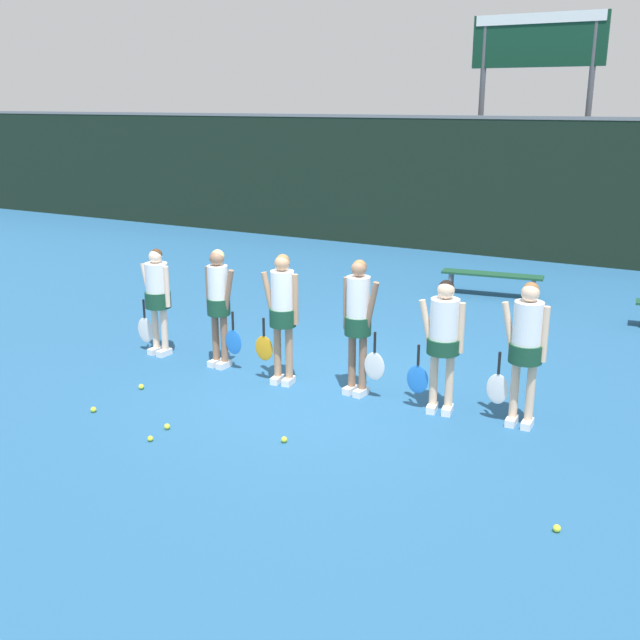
{
  "coord_description": "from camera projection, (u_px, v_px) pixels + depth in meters",
  "views": [
    {
      "loc": [
        4.55,
        -8.16,
        3.68
      ],
      "look_at": [
        0.07,
        0.03,
        0.93
      ],
      "focal_mm": 42.0,
      "sensor_mm": 36.0,
      "label": 1
    }
  ],
  "objects": [
    {
      "name": "player_2",
      "position": [
        282.0,
        309.0,
        9.85
      ],
      "size": [
        0.63,
        0.35,
        1.77
      ],
      "rotation": [
        0.0,
        0.0,
        0.13
      ],
      "color": "tan",
      "rests_on": "ground_plane"
    },
    {
      "name": "player_4",
      "position": [
        443.0,
        335.0,
        8.93
      ],
      "size": [
        0.66,
        0.4,
        1.66
      ],
      "rotation": [
        0.0,
        0.0,
        0.16
      ],
      "color": "beige",
      "rests_on": "ground_plane"
    },
    {
      "name": "player_3",
      "position": [
        358.0,
        317.0,
        9.47
      ],
      "size": [
        0.62,
        0.34,
        1.78
      ],
      "rotation": [
        0.0,
        0.0,
        -0.11
      ],
      "color": "#8C664C",
      "rests_on": "ground_plane"
    },
    {
      "name": "player_1",
      "position": [
        219.0,
        299.0,
        10.5
      ],
      "size": [
        0.6,
        0.33,
        1.7
      ],
      "rotation": [
        0.0,
        0.0,
        -0.06
      ],
      "color": "#8C664C",
      "rests_on": "ground_plane"
    },
    {
      "name": "tennis_ball_5",
      "position": [
        284.0,
        440.0,
        8.36
      ],
      "size": [
        0.07,
        0.07,
        0.07
      ],
      "primitive_type": "sphere",
      "color": "#CCE033",
      "rests_on": "ground_plane"
    },
    {
      "name": "tennis_ball_0",
      "position": [
        167.0,
        427.0,
        8.69
      ],
      "size": [
        0.07,
        0.07,
        0.07
      ],
      "primitive_type": "sphere",
      "color": "#CCE033",
      "rests_on": "ground_plane"
    },
    {
      "name": "tennis_ball_4",
      "position": [
        150.0,
        439.0,
        8.39
      ],
      "size": [
        0.06,
        0.06,
        0.06
      ],
      "primitive_type": "sphere",
      "color": "#CCE033",
      "rests_on": "ground_plane"
    },
    {
      "name": "scoreboard",
      "position": [
        536.0,
        70.0,
        18.16
      ],
      "size": [
        3.2,
        0.15,
        5.69
      ],
      "color": "#515156",
      "rests_on": "ground_plane"
    },
    {
      "name": "player_0",
      "position": [
        157.0,
        294.0,
        11.04
      ],
      "size": [
        0.66,
        0.38,
        1.61
      ],
      "rotation": [
        0.0,
        0.0,
        -0.07
      ],
      "color": "beige",
      "rests_on": "ground_plane"
    },
    {
      "name": "player_5",
      "position": [
        526.0,
        342.0,
        8.54
      ],
      "size": [
        0.65,
        0.38,
        1.73
      ],
      "rotation": [
        0.0,
        0.0,
        0.03
      ],
      "color": "beige",
      "rests_on": "ground_plane"
    },
    {
      "name": "fence_windscreen",
      "position": [
        514.0,
        188.0,
        17.71
      ],
      "size": [
        60.0,
        0.08,
        3.34
      ],
      "color": "black",
      "rests_on": "ground_plane"
    },
    {
      "name": "bench_far",
      "position": [
        492.0,
        276.0,
        14.55
      ],
      "size": [
        1.97,
        0.62,
        0.45
      ],
      "rotation": [
        0.0,
        0.0,
        0.14
      ],
      "color": "#19472D",
      "rests_on": "ground_plane"
    },
    {
      "name": "ground_plane",
      "position": [
        314.0,
        387.0,
        10.01
      ],
      "size": [
        140.0,
        140.0,
        0.0
      ],
      "primitive_type": "plane",
      "color": "#235684"
    },
    {
      "name": "tennis_ball_3",
      "position": [
        93.0,
        410.0,
        9.17
      ],
      "size": [
        0.07,
        0.07,
        0.07
      ],
      "primitive_type": "sphere",
      "color": "#CCE033",
      "rests_on": "ground_plane"
    },
    {
      "name": "tennis_ball_2",
      "position": [
        141.0,
        387.0,
        9.9
      ],
      "size": [
        0.07,
        0.07,
        0.07
      ],
      "primitive_type": "sphere",
      "color": "#CCE033",
      "rests_on": "ground_plane"
    },
    {
      "name": "tennis_ball_1",
      "position": [
        557.0,
        528.0,
        6.62
      ],
      "size": [
        0.07,
        0.07,
        0.07
      ],
      "primitive_type": "sphere",
      "color": "#CCE033",
      "rests_on": "ground_plane"
    }
  ]
}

